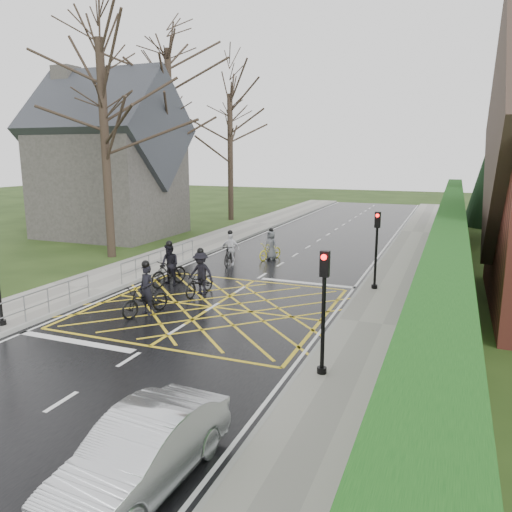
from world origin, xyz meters
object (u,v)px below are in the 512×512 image
Objects in this scene: cyclist_rear at (146,297)px; cyclist_front at (230,252)px; car at (142,453)px; cyclist_lead at (271,249)px; cyclist_back at (169,269)px; cyclist_mid at (200,278)px.

cyclist_front is (-0.55, 8.05, 0.03)m from cyclist_rear.
cyclist_lead is at bearing 105.91° from car.
cyclist_rear reaches higher than car.
cyclist_lead is at bearing 46.51° from cyclist_front.
cyclist_back is 4.49m from cyclist_front.
cyclist_back is 6.79m from cyclist_lead.
cyclist_lead is (0.29, 7.18, -0.11)m from cyclist_mid.
cyclist_back is 1.10× the size of cyclist_front.
car is (4.23, -17.74, 0.06)m from cyclist_lead.
cyclist_front is at bearing 106.08° from cyclist_mid.
car is (5.63, -15.73, -0.01)m from cyclist_front.
cyclist_mid is 1.09× the size of cyclist_front.
cyclist_lead is 18.24m from car.
cyclist_front is at bearing -105.85° from cyclist_lead.
cyclist_rear is 0.54× the size of car.
cyclist_mid is at bearing 115.67° from car.
cyclist_back is 1.99m from cyclist_mid.
cyclist_back reaches higher than cyclist_lead.
cyclist_back is 0.52× the size of car.
cyclist_back is at bearing 126.12° from cyclist_rear.
cyclist_rear is 9.20m from car.
car is at bearing -62.89° from cyclist_mid.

